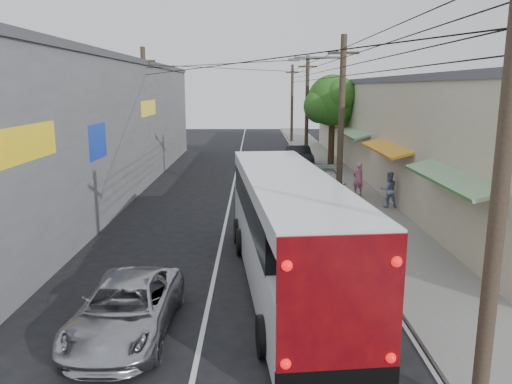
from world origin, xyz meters
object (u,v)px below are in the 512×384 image
parked_car_far (299,156)px  pedestrian_near (358,179)px  jeepney (126,309)px  parked_suv (322,187)px  coach_bus (287,229)px  pedestrian_far (389,189)px  parked_car_mid (291,161)px

parked_car_far → pedestrian_near: bearing=-83.8°
jeepney → parked_suv: (6.36, 13.46, 0.18)m
coach_bus → parked_car_far: 23.05m
pedestrian_far → coach_bus: bearing=55.1°
coach_bus → parked_car_far: bearing=78.3°
parked_suv → pedestrian_near: 2.54m
parked_car_far → parked_car_mid: bearing=-110.9°
coach_bus → pedestrian_far: size_ratio=6.74×
parked_car_far → pedestrian_far: size_ratio=2.58×
parked_car_far → pedestrian_far: (3.02, -13.78, 0.25)m
parked_car_mid → pedestrian_near: (2.90, -8.44, 0.29)m
pedestrian_far → pedestrian_near: bearing=-75.6°
pedestrian_near → coach_bus: bearing=46.2°
parked_car_far → pedestrian_near: 11.32m
parked_car_mid → pedestrian_far: (3.80, -11.09, 0.28)m
coach_bus → parked_car_mid: coach_bus is taller
pedestrian_near → jeepney: bearing=37.4°
parked_car_far → parked_suv: bearing=-94.5°
coach_bus → parked_car_mid: (1.61, 20.22, -0.99)m
parked_car_far → pedestrian_near: size_ratio=2.53×
parked_suv → parked_car_mid: (-0.80, 9.85, -0.13)m
parked_car_mid → jeepney: bearing=-109.3°
parked_suv → parked_car_far: size_ratio=1.29×
parked_suv → parked_car_mid: bearing=100.0°
parked_suv → parked_car_far: 12.54m
jeepney → pedestrian_far: bearing=53.5°
pedestrian_near → parked_car_far: bearing=-102.2°
jeepney → parked_car_far: size_ratio=1.05×
coach_bus → parked_car_far: (2.39, 22.91, -0.96)m
jeepney → parked_car_mid: 23.97m
parked_suv → parked_car_mid: 9.89m
parked_car_mid → pedestrian_far: size_ratio=2.39×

